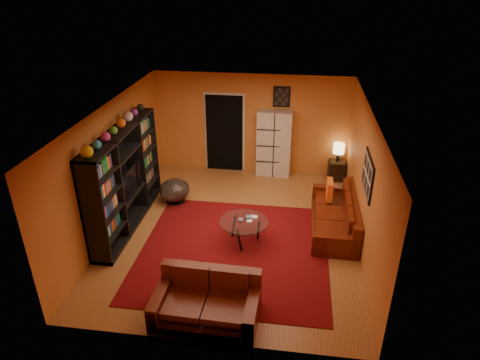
# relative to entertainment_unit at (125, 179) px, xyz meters

# --- Properties ---
(floor) EXTENTS (6.00, 6.00, 0.00)m
(floor) POSITION_rel_entertainment_unit_xyz_m (2.27, 0.00, -1.05)
(floor) COLOR brown
(floor) RESTS_ON ground
(ceiling) EXTENTS (6.00, 6.00, 0.00)m
(ceiling) POSITION_rel_entertainment_unit_xyz_m (2.27, 0.00, 1.55)
(ceiling) COLOR white
(ceiling) RESTS_ON wall_back
(wall_back) EXTENTS (6.00, 0.00, 6.00)m
(wall_back) POSITION_rel_entertainment_unit_xyz_m (2.27, 3.00, 0.25)
(wall_back) COLOR #C16A2A
(wall_back) RESTS_ON floor
(wall_front) EXTENTS (6.00, 0.00, 6.00)m
(wall_front) POSITION_rel_entertainment_unit_xyz_m (2.27, -3.00, 0.25)
(wall_front) COLOR #C16A2A
(wall_front) RESTS_ON floor
(wall_left) EXTENTS (0.00, 6.00, 6.00)m
(wall_left) POSITION_rel_entertainment_unit_xyz_m (-0.23, 0.00, 0.25)
(wall_left) COLOR #C16A2A
(wall_left) RESTS_ON floor
(wall_right) EXTENTS (0.00, 6.00, 6.00)m
(wall_right) POSITION_rel_entertainment_unit_xyz_m (4.78, 0.00, 0.25)
(wall_right) COLOR #C16A2A
(wall_right) RESTS_ON floor
(rug) EXTENTS (3.60, 3.60, 0.01)m
(rug) POSITION_rel_entertainment_unit_xyz_m (2.38, -0.70, -1.04)
(rug) COLOR #4E080C
(rug) RESTS_ON floor
(doorway) EXTENTS (0.95, 0.10, 2.04)m
(doorway) POSITION_rel_entertainment_unit_xyz_m (1.57, 2.96, -0.03)
(doorway) COLOR black
(doorway) RESTS_ON floor
(wall_art_right) EXTENTS (0.03, 1.00, 0.70)m
(wall_art_right) POSITION_rel_entertainment_unit_xyz_m (4.75, -0.30, 0.55)
(wall_art_right) COLOR black
(wall_art_right) RESTS_ON wall_right
(wall_art_back) EXTENTS (0.42, 0.03, 0.52)m
(wall_art_back) POSITION_rel_entertainment_unit_xyz_m (3.02, 2.98, 1.00)
(wall_art_back) COLOR black
(wall_art_back) RESTS_ON wall_back
(entertainment_unit) EXTENTS (0.45, 3.00, 2.10)m
(entertainment_unit) POSITION_rel_entertainment_unit_xyz_m (0.00, 0.00, 0.00)
(entertainment_unit) COLOR black
(entertainment_unit) RESTS_ON floor
(tv) EXTENTS (1.02, 0.13, 0.59)m
(tv) POSITION_rel_entertainment_unit_xyz_m (0.05, -0.10, -0.04)
(tv) COLOR black
(tv) RESTS_ON entertainment_unit
(sofa) EXTENTS (0.94, 2.22, 0.85)m
(sofa) POSITION_rel_entertainment_unit_xyz_m (4.41, 0.38, -0.77)
(sofa) COLOR #4B150A
(sofa) RESTS_ON rug
(loveseat) EXTENTS (1.65, 1.02, 0.85)m
(loveseat) POSITION_rel_entertainment_unit_xyz_m (2.21, -2.41, -0.77)
(loveseat) COLOR #4B150A
(loveseat) RESTS_ON rug
(throw_pillow) EXTENTS (0.12, 0.42, 0.42)m
(throw_pillow) POSITION_rel_entertainment_unit_xyz_m (4.22, 0.90, -0.42)
(throw_pillow) COLOR orange
(throw_pillow) RESTS_ON sofa
(coffee_table) EXTENTS (0.96, 0.96, 0.48)m
(coffee_table) POSITION_rel_entertainment_unit_xyz_m (2.52, -0.39, -0.61)
(coffee_table) COLOR silver
(coffee_table) RESTS_ON floor
(storage_cabinet) EXTENTS (0.89, 0.44, 1.74)m
(storage_cabinet) POSITION_rel_entertainment_unit_xyz_m (2.89, 2.80, -0.18)
(storage_cabinet) COLOR beige
(storage_cabinet) RESTS_ON floor
(bowl_chair) EXTENTS (0.69, 0.69, 0.57)m
(bowl_chair) POSITION_rel_entertainment_unit_xyz_m (0.72, 1.02, -0.75)
(bowl_chair) COLOR black
(bowl_chair) RESTS_ON floor
(side_table) EXTENTS (0.42, 0.42, 0.50)m
(side_table) POSITION_rel_entertainment_unit_xyz_m (4.53, 2.75, -0.80)
(side_table) COLOR black
(side_table) RESTS_ON floor
(table_lamp) EXTENTS (0.29, 0.29, 0.48)m
(table_lamp) POSITION_rel_entertainment_unit_xyz_m (4.53, 2.75, -0.21)
(table_lamp) COLOR black
(table_lamp) RESTS_ON side_table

